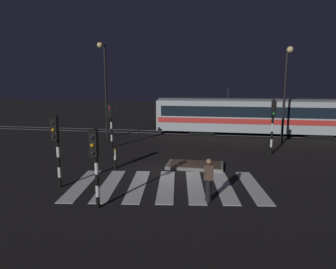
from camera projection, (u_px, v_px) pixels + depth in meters
The scene contains 14 objects.
ground_plane at pixel (174, 173), 15.49m from camera, with size 120.00×120.00×0.00m, color black.
rail_near at pixel (195, 134), 27.09m from camera, with size 80.00×0.12×0.03m, color #59595E.
rail_far at pixel (197, 132), 28.48m from camera, with size 80.00×0.12×0.03m, color #59595E.
crosswalk_zebra at pixel (166, 186), 13.49m from camera, with size 8.95×5.54×0.02m.
traffic_island at pixel (195, 165), 16.53m from camera, with size 3.06×1.78×0.18m.
traffic_light_corner_far_right at pixel (273, 119), 18.87m from camera, with size 0.36×0.42×3.57m.
traffic_light_corner_near_left at pixel (56, 141), 12.86m from camera, with size 0.36×0.42×3.21m.
traffic_light_kerb_mid_left at pixel (95, 156), 10.68m from camera, with size 0.36×0.42×3.01m.
traffic_light_corner_far_left at pixel (111, 118), 21.20m from camera, with size 0.36×0.42×3.20m.
street_lamp_trackside_left at pixel (104, 80), 24.49m from camera, with size 0.44×1.21×7.72m.
street_lamp_trackside_right at pixel (286, 84), 21.93m from camera, with size 0.44×1.21×7.10m.
tram at pixel (258, 115), 26.51m from camera, with size 18.14×2.58×4.15m.
pedestrian_waiting_at_kerb at pixel (209, 180), 11.56m from camera, with size 0.36×0.24×1.71m.
bollard_island_edge at pixel (115, 159), 16.09m from camera, with size 0.12×0.12×1.11m.
Camera 1 is at (2.40, -14.75, 4.53)m, focal length 32.11 mm.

